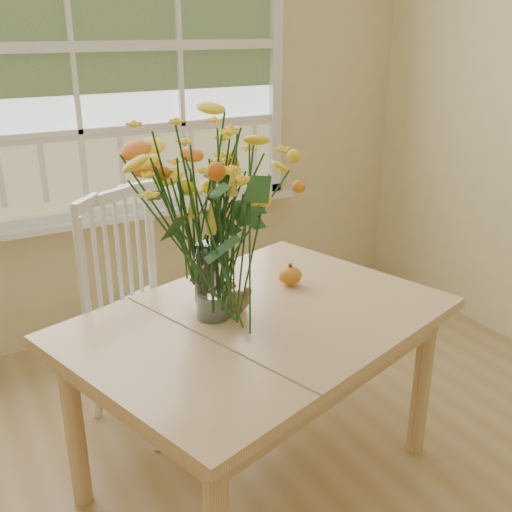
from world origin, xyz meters
TOP-DOWN VIEW (x-y plane):
  - wall_back at (0.00, 2.25)m, footprint 4.00×0.02m
  - window at (0.00, 2.21)m, footprint 2.42×0.12m
  - dining_table at (0.23, 0.81)m, footprint 1.50×1.26m
  - windsor_chair at (0.00, 1.45)m, footprint 0.61×0.60m
  - flower_vase at (0.09, 0.88)m, footprint 0.56×0.56m
  - pumpkin at (0.47, 0.98)m, footprint 0.09×0.09m
  - turkey_figurine at (0.17, 0.86)m, footprint 0.10×0.08m
  - dark_gourd at (0.18, 1.04)m, footprint 0.13×0.12m

SIDE VIEW (x-z plane):
  - windsor_chair at x=0.00m, z-range 0.06..1.05m
  - dining_table at x=0.23m, z-range 0.25..0.94m
  - dark_gourd at x=0.18m, z-range 0.69..0.76m
  - pumpkin at x=0.47m, z-range 0.69..0.76m
  - turkey_figurine at x=0.17m, z-range 0.68..0.80m
  - flower_vase at x=0.09m, z-range 0.76..1.42m
  - wall_back at x=0.00m, z-range 0.00..2.70m
  - window at x=0.00m, z-range 0.66..2.40m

